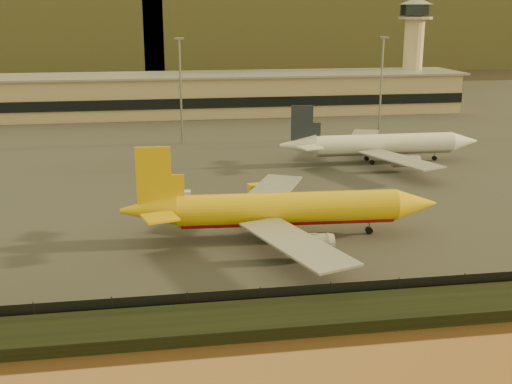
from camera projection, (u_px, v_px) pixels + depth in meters
ground at (289, 261)px, 84.28m from camera, size 900.00×900.00×0.00m
embankment at (322, 315)px, 67.94m from camera, size 320.00×7.00×1.40m
tarmac at (217, 131)px, 174.48m from camera, size 320.00×220.00×0.20m
perimeter_fence at (313, 294)px, 71.57m from camera, size 300.00×0.05×2.20m
terminal_building at (160, 96)px, 199.61m from camera, size 202.00×25.00×12.60m
control_tower at (414, 42)px, 213.49m from camera, size 11.20×11.20×35.50m
apron_light_masts at (286, 80)px, 153.52m from camera, size 152.20×12.20×25.40m
distant_hills at (142, 11)px, 395.49m from camera, size 470.00×160.00×70.00m
dhl_cargo_jet at (282, 210)px, 91.77m from camera, size 45.80×44.84×13.69m
white_narrowbody_jet at (381, 145)px, 137.54m from camera, size 44.00×43.10×12.68m
gse_vehicle_yellow at (261, 189)px, 113.61m from camera, size 4.88×2.82×2.07m
gse_vehicle_white at (180, 196)px, 110.66m from camera, size 3.63×1.83×1.59m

